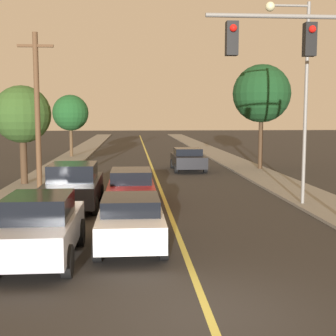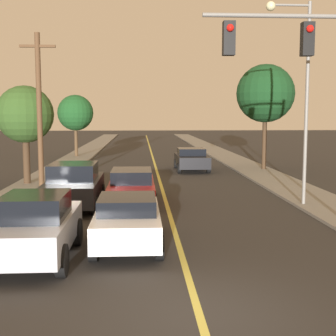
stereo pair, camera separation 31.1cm
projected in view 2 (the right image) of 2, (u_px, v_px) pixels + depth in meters
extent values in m
plane|color=#2D2B28|center=(199.00, 315.00, 8.46)|extent=(200.00, 200.00, 0.00)
cube|color=#2D2B28|center=(151.00, 153.00, 44.17)|extent=(10.07, 80.00, 0.01)
cube|color=#D1C14C|center=(151.00, 153.00, 44.17)|extent=(0.16, 76.00, 0.00)
cube|color=gray|center=(84.00, 153.00, 43.79)|extent=(2.50, 80.00, 0.12)
cube|color=gray|center=(217.00, 152.00, 44.53)|extent=(2.50, 80.00, 0.12)
cube|color=white|center=(128.00, 222.00, 12.87)|extent=(1.73, 4.16, 0.66)
cube|color=black|center=(127.00, 204.00, 12.64)|extent=(1.52, 1.87, 0.41)
cylinder|color=black|center=(102.00, 223.00, 14.14)|extent=(0.22, 0.70, 0.70)
cylinder|color=black|center=(156.00, 223.00, 14.23)|extent=(0.22, 0.70, 0.70)
cylinder|color=black|center=(93.00, 247.00, 11.58)|extent=(0.22, 0.70, 0.70)
cylinder|color=black|center=(159.00, 246.00, 11.67)|extent=(0.22, 0.70, 0.70)
cube|color=red|center=(132.00, 188.00, 19.20)|extent=(1.81, 4.91, 0.58)
cube|color=black|center=(132.00, 176.00, 18.95)|extent=(1.60, 2.21, 0.51)
cylinder|color=black|center=(113.00, 190.00, 20.70)|extent=(0.22, 0.64, 0.64)
cylinder|color=black|center=(152.00, 189.00, 20.80)|extent=(0.22, 0.64, 0.64)
cylinder|color=black|center=(108.00, 202.00, 17.68)|extent=(0.22, 0.64, 0.64)
cylinder|color=black|center=(154.00, 202.00, 17.78)|extent=(0.22, 0.64, 0.64)
cube|color=#A5A8B2|center=(37.00, 231.00, 11.62)|extent=(1.70, 4.16, 0.74)
cube|color=black|center=(35.00, 206.00, 11.38)|extent=(1.50, 1.87, 0.58)
cylinder|color=black|center=(18.00, 233.00, 12.89)|extent=(0.22, 0.75, 0.75)
cylinder|color=black|center=(77.00, 232.00, 12.99)|extent=(0.22, 0.75, 0.75)
cylinder|color=black|center=(62.00, 261.00, 10.43)|extent=(0.22, 0.75, 0.75)
cube|color=black|center=(75.00, 189.00, 18.24)|extent=(1.95, 4.80, 0.77)
cube|color=black|center=(73.00, 172.00, 17.97)|extent=(1.72, 2.16, 0.64)
cylinder|color=black|center=(58.00, 193.00, 19.71)|extent=(0.22, 0.69, 0.69)
cylinder|color=black|center=(102.00, 192.00, 19.82)|extent=(0.22, 0.69, 0.69)
cylinder|color=black|center=(43.00, 206.00, 16.76)|extent=(0.22, 0.69, 0.69)
cylinder|color=black|center=(95.00, 206.00, 16.87)|extent=(0.22, 0.69, 0.69)
cube|color=black|center=(191.00, 160.00, 30.35)|extent=(1.94, 4.43, 0.72)
cube|color=black|center=(191.00, 151.00, 30.46)|extent=(1.70, 1.99, 0.42)
cylinder|color=black|center=(209.00, 168.00, 29.08)|extent=(0.22, 0.62, 0.62)
cylinder|color=black|center=(179.00, 168.00, 28.98)|extent=(0.22, 0.62, 0.62)
cylinder|color=black|center=(203.00, 164.00, 31.81)|extent=(0.22, 0.62, 0.62)
cylinder|color=black|center=(176.00, 164.00, 31.70)|extent=(0.22, 0.62, 0.62)
cylinder|color=slate|center=(291.00, 16.00, 12.62)|extent=(4.80, 0.12, 0.12)
cube|color=black|center=(307.00, 39.00, 12.71)|extent=(0.32, 0.28, 0.90)
sphere|color=red|center=(310.00, 29.00, 12.51)|extent=(0.20, 0.20, 0.20)
cube|color=black|center=(229.00, 38.00, 12.59)|extent=(0.32, 0.28, 0.90)
sphere|color=red|center=(230.00, 28.00, 12.38)|extent=(0.20, 0.20, 0.20)
cylinder|color=slate|center=(307.00, 105.00, 18.05)|extent=(0.14, 0.14, 7.75)
cylinder|color=slate|center=(290.00, 5.00, 17.58)|extent=(1.50, 0.09, 0.09)
sphere|color=beige|center=(271.00, 6.00, 17.55)|extent=(0.36, 0.36, 0.36)
cylinder|color=#513823|center=(39.00, 113.00, 21.31)|extent=(0.24, 0.24, 7.16)
cube|color=#513823|center=(37.00, 46.00, 20.97)|extent=(1.60, 0.12, 0.12)
cylinder|color=#3D2B1C|center=(26.00, 159.00, 23.85)|extent=(0.35, 0.35, 2.51)
sphere|color=#2D4C1E|center=(25.00, 114.00, 23.60)|extent=(2.89, 2.89, 2.89)
cylinder|color=#4C3823|center=(76.00, 141.00, 39.50)|extent=(0.27, 0.27, 2.61)
sphere|color=#19471E|center=(75.00, 113.00, 39.23)|extent=(3.00, 3.00, 3.00)
cylinder|color=#3D2B1C|center=(264.00, 141.00, 30.17)|extent=(0.28, 0.28, 3.55)
sphere|color=#143819|center=(265.00, 93.00, 29.82)|extent=(3.70, 3.70, 3.70)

